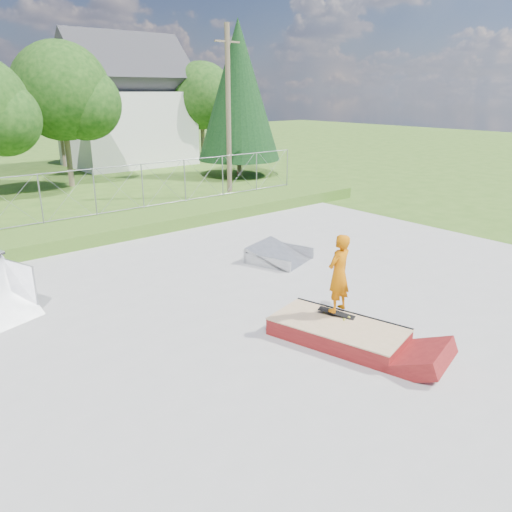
% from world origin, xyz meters
% --- Properties ---
extents(ground, '(120.00, 120.00, 0.00)m').
position_xyz_m(ground, '(0.00, 0.00, 0.00)').
color(ground, '#385E1A').
rests_on(ground, ground).
extents(concrete_pad, '(20.00, 16.00, 0.04)m').
position_xyz_m(concrete_pad, '(0.00, 0.00, 0.02)').
color(concrete_pad, '#9A9A97').
rests_on(concrete_pad, ground).
extents(grass_berm, '(24.00, 3.00, 0.50)m').
position_xyz_m(grass_berm, '(0.00, 9.50, 0.25)').
color(grass_berm, '#385E1A').
rests_on(grass_berm, ground).
extents(grind_box, '(2.01, 3.03, 0.41)m').
position_xyz_m(grind_box, '(0.13, -1.65, 0.21)').
color(grind_box, maroon).
rests_on(grind_box, concrete_pad).
extents(flat_bank_ramp, '(2.03, 2.10, 0.48)m').
position_xyz_m(flat_bank_ramp, '(2.69, 2.97, 0.24)').
color(flat_bank_ramp, gray).
rests_on(flat_bank_ramp, concrete_pad).
extents(skateboard, '(0.55, 0.81, 0.13)m').
position_xyz_m(skateboard, '(0.42, -1.34, 0.46)').
color(skateboard, black).
rests_on(skateboard, grind_box).
extents(skater, '(0.67, 0.48, 1.71)m').
position_xyz_m(skater, '(0.42, -1.34, 1.31)').
color(skater, '#C56304').
rests_on(skater, grind_box).
extents(chain_link_fence, '(20.00, 0.06, 1.80)m').
position_xyz_m(chain_link_fence, '(0.00, 10.50, 1.40)').
color(chain_link_fence, gray).
rests_on(chain_link_fence, grass_berm).
extents(gable_house, '(8.40, 6.08, 8.94)m').
position_xyz_m(gable_house, '(9.00, 26.00, 3.84)').
color(gable_house, silver).
rests_on(gable_house, ground).
extents(utility_pole, '(0.24, 0.24, 8.00)m').
position_xyz_m(utility_pole, '(7.50, 12.00, 4.00)').
color(utility_pole, brown).
rests_on(utility_pole, ground).
extents(tree_center, '(5.44, 5.12, 7.60)m').
position_xyz_m(tree_center, '(2.78, 19.81, 4.85)').
color(tree_center, brown).
rests_on(tree_center, ground).
extents(tree_right_far, '(5.10, 4.80, 7.12)m').
position_xyz_m(tree_right_far, '(14.27, 23.82, 4.54)').
color(tree_right_far, brown).
rests_on(tree_right_far, ground).
extents(tree_back_mid, '(4.08, 3.84, 5.70)m').
position_xyz_m(tree_back_mid, '(5.21, 27.86, 3.63)').
color(tree_back_mid, brown).
rests_on(tree_back_mid, ground).
extents(conifer_tree, '(5.04, 5.04, 9.10)m').
position_xyz_m(conifer_tree, '(12.00, 17.00, 5.05)').
color(conifer_tree, brown).
rests_on(conifer_tree, ground).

